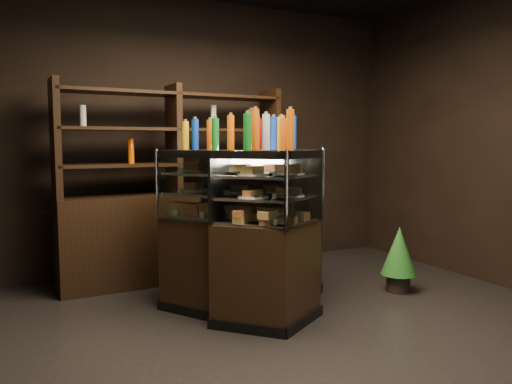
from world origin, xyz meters
The scene contains 7 objects.
ground centered at (0.00, 0.00, 0.00)m, with size 5.00×5.00×0.00m, color black.
room_shell centered at (0.00, 0.00, 1.94)m, with size 5.02×5.02×3.01m.
display_case centered at (-0.01, 0.81, 0.46)m, with size 1.56×1.39×1.37m.
food_display centered at (-0.01, 0.80, 1.00)m, with size 1.16×1.06×0.42m.
bottles_top centered at (-0.01, 0.81, 1.50)m, with size 0.99×0.92×0.30m.
potted_conifer centered at (1.45, 0.71, 0.41)m, with size 0.33×0.33×0.71m.
back_shelving centered at (-0.34, 2.05, 0.61)m, with size 2.33×0.54×2.00m.
Camera 1 is at (-1.78, -2.90, 1.41)m, focal length 35.00 mm.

